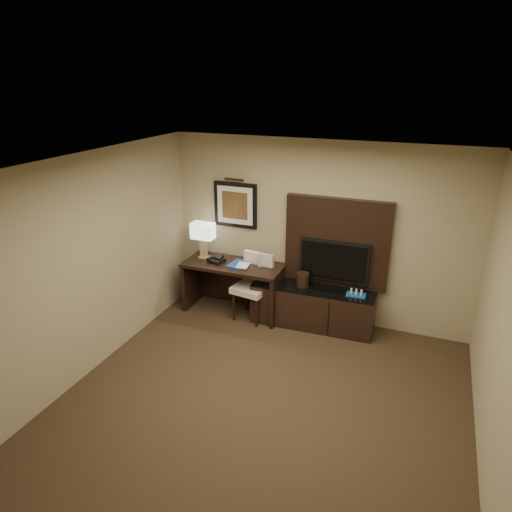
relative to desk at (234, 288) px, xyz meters
The scene contains 19 objects.
floor 2.50m from the desk, 60.74° to the right, with size 4.50×5.00×0.01m, color #322416.
ceiling 3.36m from the desk, 60.74° to the right, with size 4.50×5.00×0.01m, color silver.
wall_back 1.57m from the desk, 16.20° to the left, with size 4.50×0.01×2.70m, color tan.
wall_left 2.57m from the desk, 115.93° to the right, with size 0.01×5.00×2.70m, color tan.
wall_right 4.18m from the desk, 31.90° to the right, with size 0.01×5.00×2.70m, color tan.
desk is the anchor object (origin of this frame).
credenza 1.26m from the desk, ahead, with size 1.79×0.50×0.62m, color black.
tv_wall_panel 1.76m from the desk, 10.91° to the left, with size 1.50×0.12×1.30m, color black.
tv 1.64m from the desk, ahead, with size 1.00×0.08×0.60m, color black.
artwork 1.29m from the desk, 106.21° to the left, with size 0.70×0.04×0.70m, color black.
picture_light 1.67m from the desk, 108.20° to the left, with size 0.04×0.04×0.30m, color #412514.
desk_chair 0.37m from the desk, 15.60° to the right, with size 0.49×0.57×1.03m, color beige, non-canonical shape.
table_lamp 0.89m from the desk, behind, with size 0.36×0.21×0.59m, color tan, non-canonical shape.
desk_phone 0.54m from the desk, behind, with size 0.22×0.20×0.11m, color black, non-canonical shape.
blue_folder 0.43m from the desk, ahead, with size 0.26×0.34×0.02m, color #173A95.
book 0.54m from the desk, 33.53° to the right, with size 0.18×0.02×0.24m, color #9E9B7C.
water_bottle 0.66m from the desk, ahead, with size 0.07×0.07×0.20m, color #ADB8C4.
ice_bucket 1.14m from the desk, ahead, with size 0.19×0.19×0.21m, color black.
minibar_tray 1.90m from the desk, ahead, with size 0.27×0.16×0.10m, color #1848A0, non-canonical shape.
Camera 1 is at (1.50, -3.69, 3.51)m, focal length 32.00 mm.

